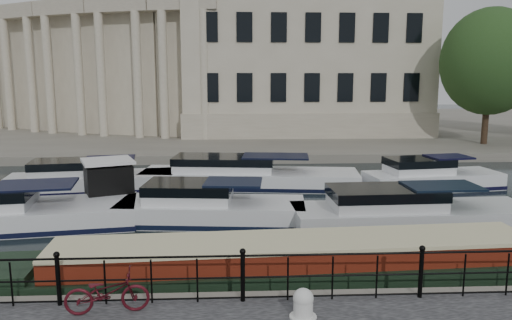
{
  "coord_description": "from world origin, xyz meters",
  "views": [
    {
      "loc": [
        -0.21,
        -12.65,
        5.51
      ],
      "look_at": [
        0.5,
        2.0,
        3.0
      ],
      "focal_mm": 35.0,
      "sensor_mm": 36.0,
      "label": 1
    }
  ],
  "objects": [
    {
      "name": "civic_building",
      "position": [
        -1.0,
        34.71,
        7.04
      ],
      "size": [
        53.55,
        31.84,
        16.85
      ],
      "color": "#ADA38C",
      "rests_on": "far_bank"
    },
    {
      "name": "harbour_hut",
      "position": [
        -5.28,
        7.6,
        0.95
      ],
      "size": [
        3.29,
        3.04,
        2.16
      ],
      "rotation": [
        0.0,
        0.0,
        0.37
      ],
      "color": "#6B665B",
      "rests_on": "ground_plane"
    },
    {
      "name": "cabin_cruisers",
      "position": [
        -0.81,
        8.13,
        0.37
      ],
      "size": [
        26.41,
        10.52,
        1.99
      ],
      "color": "silver",
      "rests_on": "ground_plane"
    },
    {
      "name": "ground_plane",
      "position": [
        0.0,
        0.0,
        0.0
      ],
      "size": [
        160.0,
        160.0,
        0.0
      ],
      "primitive_type": "plane",
      "color": "black",
      "rests_on": "ground"
    },
    {
      "name": "railing",
      "position": [
        0.0,
        -2.25,
        1.2
      ],
      "size": [
        24.14,
        0.14,
        1.22
      ],
      "color": "black",
      "rests_on": "near_quay"
    },
    {
      "name": "far_bank",
      "position": [
        0.0,
        39.0,
        0.28
      ],
      "size": [
        120.0,
        42.0,
        0.55
      ],
      "primitive_type": "cube",
      "color": "#6B665B",
      "rests_on": "ground_plane"
    },
    {
      "name": "narrowboat",
      "position": [
        1.43,
        -0.04,
        0.37
      ],
      "size": [
        16.07,
        3.06,
        1.58
      ],
      "rotation": [
        0.0,
        0.0,
        0.06
      ],
      "color": "black",
      "rests_on": "ground_plane"
    },
    {
      "name": "bicycle",
      "position": [
        -2.86,
        -2.67,
        1.01
      ],
      "size": [
        1.81,
        0.82,
        0.92
      ],
      "primitive_type": "imported",
      "rotation": [
        0.0,
        0.0,
        1.7
      ],
      "color": "#440C14",
      "rests_on": "near_quay"
    },
    {
      "name": "mooring_bollard",
      "position": [
        1.23,
        -3.09,
        0.85
      ],
      "size": [
        0.57,
        0.57,
        0.64
      ],
      "color": "silver",
      "rests_on": "near_quay"
    }
  ]
}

